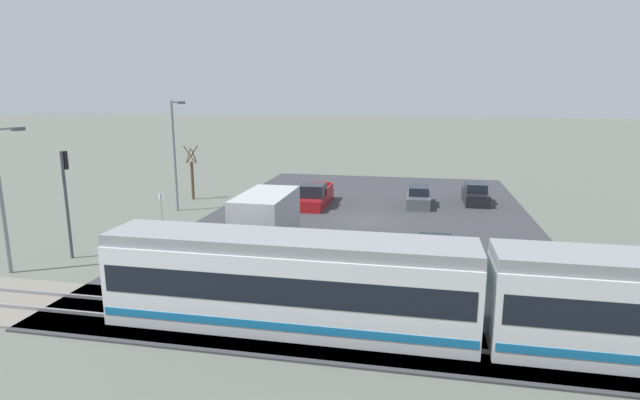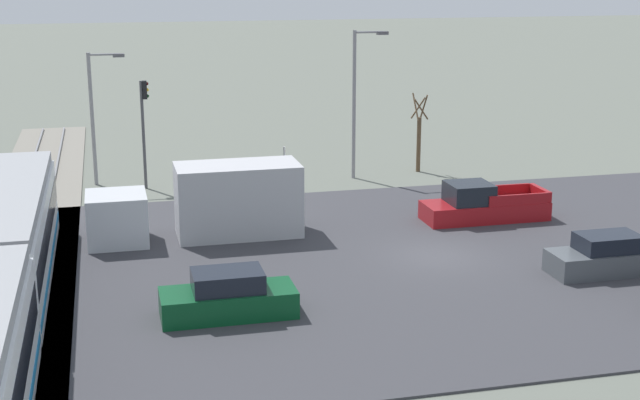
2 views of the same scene
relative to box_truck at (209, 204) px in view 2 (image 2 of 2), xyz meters
name	(u,v)px [view 2 (image 2 of 2)]	position (x,y,z in m)	size (l,w,h in m)	color
ground_plane	(436,257)	(-4.84, -8.58, -1.53)	(320.00, 320.00, 0.00)	#60665B
road_surface	(436,256)	(-4.84, -8.58, -1.49)	(22.62, 37.52, 0.08)	#38383D
rail_bed	(13,290)	(-4.84, 7.76, -1.48)	(68.30, 4.40, 0.22)	gray
box_truck	(209,204)	(0.00, 0.00, 0.00)	(2.62, 9.05, 3.13)	silver
pickup_truck	(482,206)	(-0.35, -12.51, -0.78)	(2.02, 5.76, 1.77)	maroon
sedan_car_0	(607,257)	(-8.29, -14.15, -0.82)	(1.74, 4.50, 1.52)	#4C5156
sedan_car_2	(228,297)	(-9.19, 0.50, -0.80)	(1.84, 4.51, 1.58)	#0C4723
traffic_light_pole	(144,120)	(9.73, 2.17, 2.14)	(0.28, 0.47, 5.70)	#47474C
street_tree	(419,137)	(10.07, -13.15, 0.51)	(1.07, 0.88, 4.48)	brown
street_lamp_near_crossing	(96,108)	(11.18, 4.57, 2.62)	(0.36, 1.95, 7.07)	gray
street_lamp_mid_block	(358,94)	(9.43, -9.31, 3.15)	(0.36, 1.95, 8.11)	gray
no_parking_sign	(284,162)	(8.42, -4.99, -0.20)	(0.32, 0.08, 2.16)	gray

